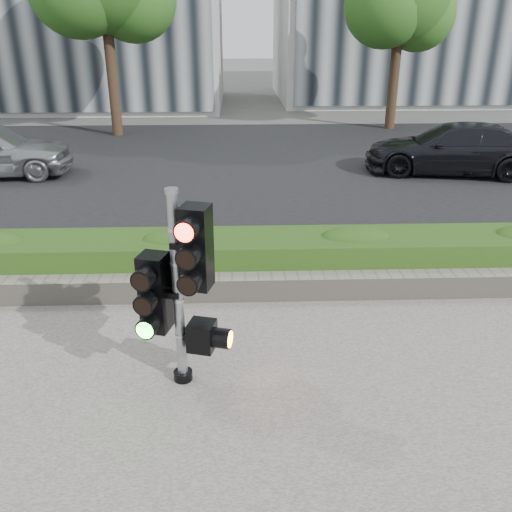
% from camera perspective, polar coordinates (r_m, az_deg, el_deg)
% --- Properties ---
extents(ground, '(120.00, 120.00, 0.00)m').
position_cam_1_polar(ground, '(6.26, 0.96, -12.68)').
color(ground, '#51514C').
rests_on(ground, ground).
extents(road, '(60.00, 13.00, 0.02)m').
position_cam_1_polar(road, '(15.50, -0.95, 9.62)').
color(road, black).
rests_on(road, ground).
extents(curb, '(60.00, 0.25, 0.12)m').
position_cam_1_polar(curb, '(8.97, -0.06, -0.47)').
color(curb, gray).
rests_on(curb, ground).
extents(stone_wall, '(12.00, 0.32, 0.34)m').
position_cam_1_polar(stone_wall, '(7.78, 0.25, -3.23)').
color(stone_wall, gray).
rests_on(stone_wall, sidewalk).
extents(hedge, '(12.00, 1.00, 0.68)m').
position_cam_1_polar(hedge, '(8.30, 0.08, -0.18)').
color(hedge, '#4D7E26').
rests_on(hedge, sidewalk).
extents(traffic_signal, '(0.81, 0.65, 2.20)m').
position_cam_1_polar(traffic_signal, '(5.63, -7.90, -2.51)').
color(traffic_signal, black).
rests_on(traffic_signal, sidewalk).
extents(car_dark, '(4.73, 2.63, 1.30)m').
position_cam_1_polar(car_dark, '(15.30, 20.00, 10.59)').
color(car_dark, black).
rests_on(car_dark, road).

